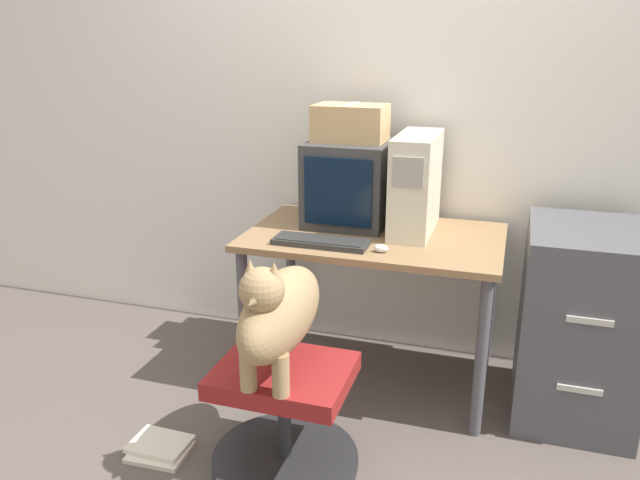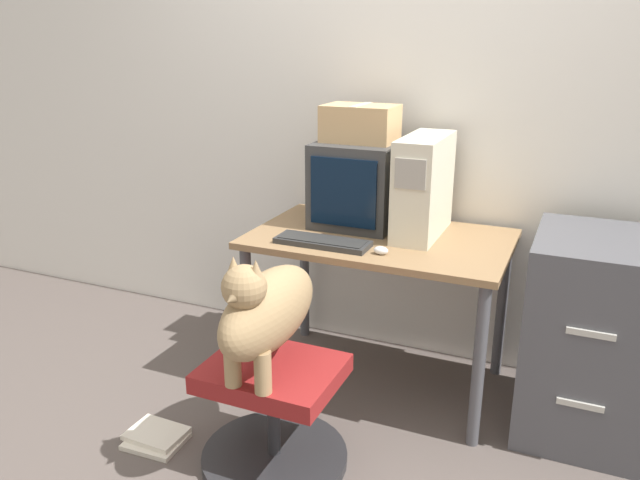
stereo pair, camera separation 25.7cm
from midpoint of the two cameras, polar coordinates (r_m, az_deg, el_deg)
ground_plane at (r=2.82m, az=5.39°, el=-16.12°), size 12.00×12.00×0.00m
wall_back at (r=3.10m, az=10.81°, el=12.57°), size 8.00×0.05×2.60m
desk at (r=2.84m, az=8.06°, el=-1.53°), size 1.14×0.71×0.74m
crt_monitor at (r=2.93m, az=6.09°, el=5.15°), size 0.37×0.41×0.39m
pc_tower at (r=2.81m, az=12.06°, el=4.81°), size 0.17×0.46×0.44m
keyboard at (r=2.66m, az=3.00°, el=-0.21°), size 0.41×0.14×0.03m
computer_mouse at (r=2.57m, az=8.46°, el=-1.00°), size 0.06×0.04×0.03m
office_chair at (r=2.47m, az=-1.19°, el=-15.74°), size 0.57×0.57×0.42m
dog at (r=2.22m, az=-1.66°, el=-6.45°), size 0.22×0.59×0.48m
filing_cabinet at (r=2.84m, az=25.72°, el=-7.97°), size 0.48×0.60×0.84m
cardboard_box at (r=2.89m, az=6.31°, el=10.54°), size 0.33×0.22×0.17m
book_stack_floor at (r=2.73m, az=-12.05°, el=-17.31°), size 0.25×0.21×0.04m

